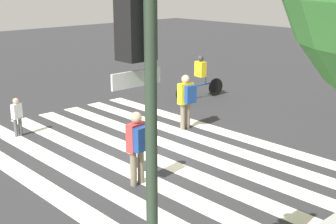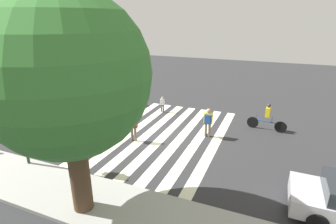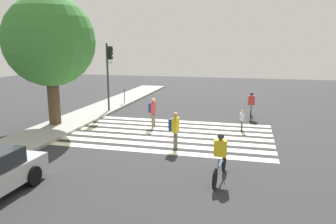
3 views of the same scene
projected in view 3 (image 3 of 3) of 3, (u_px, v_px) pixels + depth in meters
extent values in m
plane|color=#2D2D30|center=(171.00, 134.00, 16.63)|extent=(60.00, 60.00, 0.00)
cube|color=#9E9E99|center=(62.00, 126.00, 18.09)|extent=(36.00, 2.50, 0.14)
cube|color=#F2EDCC|center=(156.00, 151.00, 13.94)|extent=(0.51, 10.00, 0.01)
cube|color=#F2EDCC|center=(162.00, 145.00, 14.83)|extent=(0.51, 10.00, 0.01)
cube|color=#F2EDCC|center=(167.00, 139.00, 15.73)|extent=(0.51, 10.00, 0.01)
cube|color=#F2EDCC|center=(171.00, 134.00, 16.63)|extent=(0.51, 10.00, 0.01)
cube|color=#F2EDCC|center=(175.00, 130.00, 17.52)|extent=(0.51, 10.00, 0.01)
cube|color=#F2EDCC|center=(179.00, 125.00, 18.42)|extent=(0.51, 10.00, 0.01)
cube|color=#F2EDCC|center=(182.00, 122.00, 19.32)|extent=(0.51, 10.00, 0.01)
cylinder|color=#283828|center=(108.00, 79.00, 21.49)|extent=(0.12, 0.12, 4.56)
cube|color=black|center=(110.00, 53.00, 21.10)|extent=(0.32, 0.26, 0.84)
cube|color=silver|center=(110.00, 62.00, 21.22)|extent=(0.60, 0.02, 0.16)
sphere|color=#590F0F|center=(112.00, 49.00, 21.02)|extent=(0.15, 0.15, 0.15)
sphere|color=#59470F|center=(112.00, 53.00, 21.06)|extent=(0.15, 0.15, 0.15)
sphere|color=#26D83F|center=(112.00, 57.00, 21.11)|extent=(0.15, 0.15, 0.15)
cylinder|color=#283828|center=(125.00, 98.00, 24.68)|extent=(0.06, 0.06, 0.99)
cylinder|color=gray|center=(124.00, 90.00, 24.56)|extent=(0.15, 0.15, 0.22)
sphere|color=gray|center=(124.00, 89.00, 24.53)|extent=(0.14, 0.14, 0.14)
cylinder|color=#4C3826|center=(54.00, 101.00, 18.04)|extent=(0.65, 0.65, 2.85)
sphere|color=#387A33|center=(50.00, 41.00, 17.38)|extent=(4.83, 4.83, 4.83)
cylinder|color=#6B6051|center=(153.00, 120.00, 17.95)|extent=(0.14, 0.14, 0.77)
cylinder|color=#6B6051|center=(154.00, 120.00, 18.14)|extent=(0.14, 0.14, 0.77)
cube|color=#B73333|center=(153.00, 108.00, 17.91)|extent=(0.47, 0.26, 0.61)
sphere|color=tan|center=(153.00, 100.00, 17.82)|extent=(0.24, 0.24, 0.24)
cube|color=navy|center=(150.00, 108.00, 17.97)|extent=(0.35, 0.20, 0.51)
cylinder|color=#4C4C51|center=(242.00, 126.00, 17.29)|extent=(0.10, 0.10, 0.53)
cylinder|color=#4C4C51|center=(242.00, 125.00, 17.42)|extent=(0.10, 0.10, 0.53)
cube|color=silver|center=(242.00, 117.00, 17.26)|extent=(0.34, 0.23, 0.42)
sphere|color=tan|center=(242.00, 111.00, 17.20)|extent=(0.16, 0.16, 0.16)
cylinder|color=#6B6051|center=(175.00, 141.00, 14.16)|extent=(0.14, 0.14, 0.77)
cylinder|color=#6B6051|center=(176.00, 139.00, 14.35)|extent=(0.14, 0.14, 0.77)
cube|color=yellow|center=(176.00, 125.00, 14.12)|extent=(0.47, 0.25, 0.61)
sphere|color=tan|center=(176.00, 115.00, 14.03)|extent=(0.24, 0.24, 0.24)
cube|color=navy|center=(171.00, 125.00, 14.14)|extent=(0.35, 0.20, 0.51)
cylinder|color=black|center=(224.00, 163.00, 11.67)|extent=(0.67, 0.11, 0.67)
cylinder|color=black|center=(215.00, 179.00, 10.24)|extent=(0.67, 0.11, 0.67)
cube|color=#1E4C8C|center=(220.00, 165.00, 10.92)|extent=(1.32, 0.18, 0.04)
cylinder|color=#1E4C8C|center=(218.00, 163.00, 10.64)|extent=(0.03, 0.03, 0.32)
cylinder|color=#1E4C8C|center=(223.00, 154.00, 11.42)|extent=(0.03, 0.03, 0.40)
cube|color=yellow|center=(220.00, 148.00, 10.80)|extent=(0.28, 0.42, 0.55)
sphere|color=#333338|center=(221.00, 137.00, 10.72)|extent=(0.22, 0.22, 0.22)
cylinder|color=black|center=(251.00, 111.00, 20.84)|extent=(0.70, 0.06, 0.70)
cylinder|color=black|center=(250.00, 116.00, 19.33)|extent=(0.70, 0.06, 0.70)
cube|color=black|center=(251.00, 110.00, 20.05)|extent=(1.36, 0.07, 0.04)
cylinder|color=black|center=(251.00, 108.00, 19.75)|extent=(0.03, 0.03, 0.32)
cylinder|color=black|center=(251.00, 105.00, 20.57)|extent=(0.03, 0.03, 0.40)
cube|color=#B73333|center=(251.00, 100.00, 19.93)|extent=(0.25, 0.41, 0.55)
sphere|color=#333338|center=(252.00, 94.00, 19.85)|extent=(0.22, 0.22, 0.22)
cylinder|color=black|center=(33.00, 176.00, 10.53)|extent=(0.64, 0.20, 0.64)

